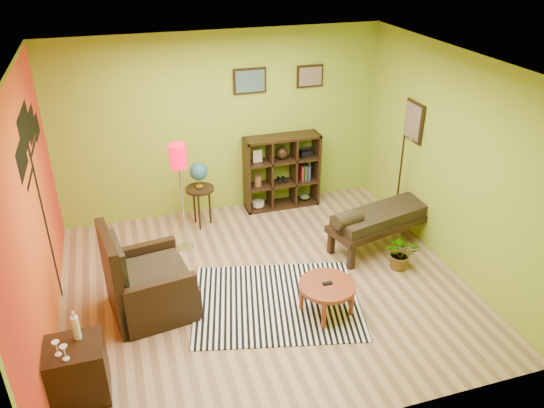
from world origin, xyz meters
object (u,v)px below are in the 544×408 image
object	(u,v)px
floor_lamp	(179,166)
cube_shelf	(283,172)
side_cabinet	(78,371)
bench	(379,219)
globe_table	(199,179)
armchair	(146,287)
coffee_table	(327,288)
potted_plant	(401,256)

from	to	relation	value
floor_lamp	cube_shelf	xyz separation A→B (m)	(1.72, 0.84, -0.67)
side_cabinet	bench	xyz separation A→B (m)	(3.99, 1.58, 0.14)
floor_lamp	globe_table	bearing A→B (deg)	59.37
armchair	floor_lamp	world-z (taller)	floor_lamp
armchair	side_cabinet	size ratio (longest dim) A/B	1.20
coffee_table	potted_plant	xyz separation A→B (m)	(1.30, 0.57, -0.16)
cube_shelf	bench	world-z (taller)	cube_shelf
side_cabinet	cube_shelf	world-z (taller)	cube_shelf
cube_shelf	globe_table	bearing A→B (deg)	-169.52
coffee_table	cube_shelf	bearing A→B (deg)	82.51
coffee_table	globe_table	bearing A→B (deg)	112.27
coffee_table	floor_lamp	bearing A→B (deg)	125.51
globe_table	bench	xyz separation A→B (m)	(2.26, -1.37, -0.32)
armchair	potted_plant	xyz separation A→B (m)	(3.31, -0.10, -0.15)
coffee_table	potted_plant	world-z (taller)	coffee_table
armchair	cube_shelf	bearing A→B (deg)	41.25
coffee_table	armchair	bearing A→B (deg)	161.65
side_cabinet	bench	size ratio (longest dim) A/B	0.57
cube_shelf	bench	bearing A→B (deg)	-61.59
coffee_table	armchair	xyz separation A→B (m)	(-2.01, 0.67, -0.01)
floor_lamp	bench	size ratio (longest dim) A/B	0.95
floor_lamp	globe_table	world-z (taller)	floor_lamp
armchair	cube_shelf	size ratio (longest dim) A/B	0.94
coffee_table	potted_plant	size ratio (longest dim) A/B	1.37
armchair	globe_table	world-z (taller)	armchair
floor_lamp	potted_plant	xyz separation A→B (m)	(2.67, -1.34, -1.08)
bench	potted_plant	world-z (taller)	bench
coffee_table	armchair	world-z (taller)	armchair
floor_lamp	potted_plant	distance (m)	3.18
globe_table	cube_shelf	xyz separation A→B (m)	(1.38, 0.26, -0.18)
coffee_table	side_cabinet	distance (m)	2.79
potted_plant	floor_lamp	bearing A→B (deg)	153.24
side_cabinet	floor_lamp	world-z (taller)	floor_lamp
coffee_table	cube_shelf	distance (m)	2.78
armchair	side_cabinet	bearing A→B (deg)	-123.30
coffee_table	globe_table	distance (m)	2.73
globe_table	coffee_table	bearing A→B (deg)	-67.73
potted_plant	coffee_table	bearing A→B (deg)	-156.52
coffee_table	armchair	distance (m)	2.12
side_cabinet	cube_shelf	size ratio (longest dim) A/B	0.79
coffee_table	globe_table	world-z (taller)	globe_table
globe_table	potted_plant	size ratio (longest dim) A/B	2.12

